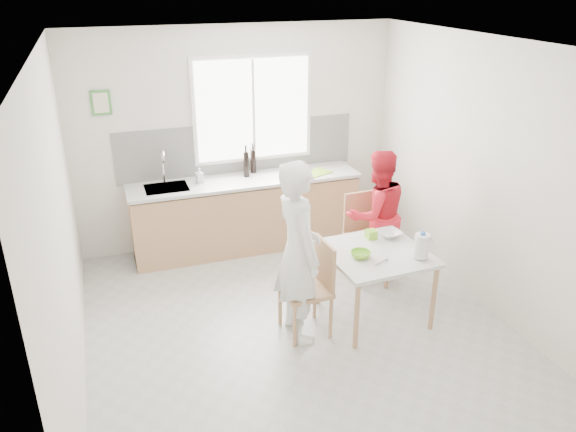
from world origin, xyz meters
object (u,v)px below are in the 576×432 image
at_px(wine_bottle_b, 253,161).
at_px(person_white, 298,252).
at_px(chair_left, 312,284).
at_px(wine_bottle_a, 246,164).
at_px(dining_table, 376,258).
at_px(person_red, 377,215).
at_px(chair_far, 365,231).
at_px(milk_jug, 422,245).
at_px(bowl_white, 390,234).
at_px(bowl_green, 361,254).

bearing_deg(wine_bottle_b, person_white, -95.10).
bearing_deg(chair_left, wine_bottle_a, 179.38).
height_order(chair_left, wine_bottle_b, wine_bottle_b).
relative_size(dining_table, person_red, 0.67).
distance_m(chair_far, milk_jug, 1.15).
bearing_deg(milk_jug, person_red, 83.68).
distance_m(person_red, milk_jug, 1.04).
bearing_deg(wine_bottle_a, bowl_white, -59.26).
bearing_deg(person_white, dining_table, -90.00).
relative_size(chair_far, milk_jug, 3.82).
bearing_deg(wine_bottle_a, dining_table, -69.48).
bearing_deg(wine_bottle_a, chair_left, -87.85).
bearing_deg(person_white, person_red, -59.32).
bearing_deg(chair_left, chair_far, 128.67).
relative_size(bowl_white, wine_bottle_a, 0.73).
bearing_deg(chair_far, person_red, -39.39).
relative_size(chair_far, wine_bottle_b, 3.23).
distance_m(chair_far, person_white, 1.48).
relative_size(dining_table, milk_jug, 3.93).
height_order(bowl_white, milk_jug, milk_jug).
relative_size(dining_table, bowl_green, 5.18).
xyz_separation_m(dining_table, person_white, (-0.83, -0.04, 0.23)).
distance_m(person_red, wine_bottle_a, 1.73).
bearing_deg(milk_jug, chair_left, 164.39).
bearing_deg(chair_left, person_red, 123.92).
xyz_separation_m(bowl_white, wine_bottle_b, (-0.92, 1.87, 0.31)).
relative_size(chair_left, person_red, 0.63).
xyz_separation_m(person_white, bowl_green, (0.63, -0.02, -0.12)).
bearing_deg(wine_bottle_a, milk_jug, -64.42).
xyz_separation_m(chair_left, bowl_green, (0.48, -0.03, 0.24)).
height_order(dining_table, chair_left, chair_left).
height_order(bowl_green, bowl_white, bowl_green).
xyz_separation_m(chair_left, bowl_white, (0.97, 0.30, 0.24)).
bearing_deg(bowl_green, chair_far, 60.57).
bearing_deg(person_red, bowl_green, 51.46).
xyz_separation_m(person_white, bowl_white, (1.11, 0.30, -0.12)).
bearing_deg(person_white, wine_bottle_a, -4.76).
bearing_deg(bowl_green, wine_bottle_a, 105.03).
relative_size(dining_table, chair_left, 1.06).
bearing_deg(chair_far, bowl_white, -94.98).
relative_size(chair_left, chair_far, 0.97).
height_order(person_white, wine_bottle_a, person_white).
xyz_separation_m(chair_left, wine_bottle_b, (0.05, 2.17, 0.55)).
bearing_deg(chair_far, person_white, -145.04).
distance_m(chair_left, milk_jug, 1.10).
relative_size(milk_jug, wine_bottle_b, 0.85).
height_order(chair_left, bowl_white, chair_left).
xyz_separation_m(dining_table, bowl_white, (0.29, 0.26, 0.10)).
bearing_deg(bowl_green, dining_table, 16.81).
distance_m(chair_left, bowl_green, 0.54).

